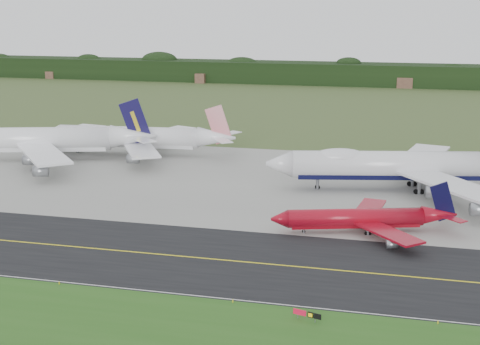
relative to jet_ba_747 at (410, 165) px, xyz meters
The scene contains 14 objects.
ground 59.59m from the jet_ba_747, 119.88° to the right, with size 600.00×600.00×0.00m, color #3E4D24.
taxiway 63.07m from the jet_ba_747, 118.06° to the right, with size 400.00×32.00×0.02m, color black.
apron 30.17m from the jet_ba_747, behind, with size 400.00×78.00×0.01m, color gray.
taxiway_centreline 63.07m from the jet_ba_747, 118.06° to the right, with size 400.00×0.40×0.00m, color yellow.
taxiway_edge_line 77.04m from the jet_ba_747, 112.61° to the right, with size 400.00×0.25×0.00m, color silver.
horizon_treeline 224.33m from the jet_ba_747, 97.56° to the left, with size 700.00×25.00×12.00m.
jet_ba_747 is the anchor object (origin of this frame).
jet_red_737 35.21m from the jet_ba_747, 104.36° to the right, with size 36.81×29.30×10.13m.
jet_navy_gold 105.39m from the jet_ba_747, behind, with size 68.47×58.32×17.95m.
jet_star_tail 82.24m from the jet_ba_747, 164.46° to the left, with size 59.88×49.94×15.79m.
taxiway_sign 76.82m from the jet_ba_747, 100.97° to the right, with size 4.19×1.32×1.43m.
edge_marker_left 90.91m from the jet_ba_747, 127.58° to the right, with size 0.16×0.16×0.50m, color yellow.
edge_marker_center 76.80m from the jet_ba_747, 110.14° to the right, with size 0.16×0.16×0.50m, color yellow.
edge_marker_right 72.22m from the jet_ba_747, 87.11° to the right, with size 0.16×0.16×0.50m, color yellow.
Camera 1 is at (26.08, -111.21, 43.80)m, focal length 50.00 mm.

